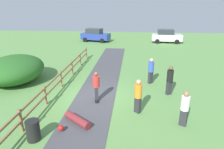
{
  "coord_description": "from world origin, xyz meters",
  "views": [
    {
      "loc": [
        2.13,
        -11.0,
        5.34
      ],
      "look_at": [
        0.88,
        1.27,
        1.0
      ],
      "focal_mm": 32.25,
      "sensor_mm": 36.0,
      "label": 1
    }
  ],
  "objects": [
    {
      "name": "skater_fallen",
      "position": [
        -0.36,
        -3.07,
        0.2
      ],
      "size": [
        1.47,
        1.47,
        0.36
      ],
      "color": "maroon",
      "rests_on": "asphalt_path"
    },
    {
      "name": "asphalt_path",
      "position": [
        0.0,
        0.0,
        0.01
      ],
      "size": [
        2.4,
        28.0,
        0.02
      ],
      "primitive_type": "cube",
      "color": "#47474C",
      "rests_on": "ground_plane"
    },
    {
      "name": "parked_car_blue",
      "position": [
        -3.4,
        18.77,
        0.96
      ],
      "size": [
        4.47,
        2.69,
        1.92
      ],
      "color": "#283D99",
      "rests_on": "ground_plane"
    },
    {
      "name": "ground_plane",
      "position": [
        0.0,
        0.0,
        0.0
      ],
      "size": [
        60.0,
        60.0,
        0.0
      ],
      "primitive_type": "plane",
      "color": "#60934C"
    },
    {
      "name": "bystander_black",
      "position": [
        4.48,
        0.75,
        1.03
      ],
      "size": [
        0.52,
        0.52,
        1.85
      ],
      "color": "#2D2D33",
      "rests_on": "ground_plane"
    },
    {
      "name": "wooden_fence",
      "position": [
        -2.6,
        0.0,
        0.67
      ],
      "size": [
        0.12,
        18.12,
        1.1
      ],
      "color": "olive",
      "rests_on": "ground_plane"
    },
    {
      "name": "bystander_orange",
      "position": [
        2.51,
        -1.67,
        1.01
      ],
      "size": [
        0.54,
        0.54,
        1.83
      ],
      "color": "#2D2D33",
      "rests_on": "ground_plane"
    },
    {
      "name": "trash_bin",
      "position": [
        -1.8,
        -4.37,
        0.45
      ],
      "size": [
        0.56,
        0.56,
        0.9
      ],
      "primitive_type": "cylinder",
      "color": "black",
      "rests_on": "ground_plane"
    },
    {
      "name": "bystander_white",
      "position": [
        4.58,
        -2.65,
        0.95
      ],
      "size": [
        0.51,
        0.51,
        1.72
      ],
      "color": "#2D2D33",
      "rests_on": "ground_plane"
    },
    {
      "name": "skater_riding",
      "position": [
        0.17,
        -0.58,
        0.99
      ],
      "size": [
        0.44,
        0.82,
        1.74
      ],
      "color": "black",
      "rests_on": "asphalt_path"
    },
    {
      "name": "bush_large",
      "position": [
        -6.14,
        1.82,
        0.95
      ],
      "size": [
        3.88,
        4.66,
        1.9
      ],
      "primitive_type": "ellipsoid",
      "color": "#286023",
      "rests_on": "ground_plane"
    },
    {
      "name": "bystander_blue",
      "position": [
        3.49,
        2.53,
        1.02
      ],
      "size": [
        0.54,
        0.54,
        1.83
      ],
      "color": "#2D2D33",
      "rests_on": "ground_plane"
    },
    {
      "name": "parked_car_white",
      "position": [
        6.98,
        18.76,
        0.96
      ],
      "size": [
        4.25,
        2.1,
        1.92
      ],
      "color": "silver",
      "rests_on": "ground_plane"
    }
  ]
}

